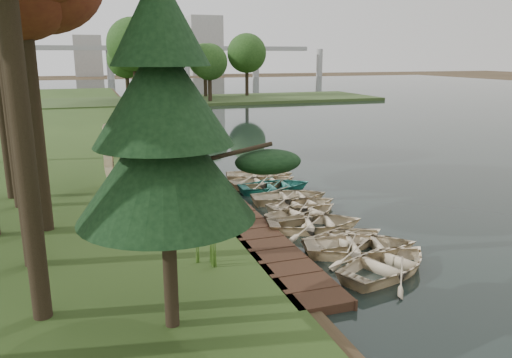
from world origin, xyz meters
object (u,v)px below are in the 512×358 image
object	(u,v)px
rowboat_2	(347,237)
pine_tree	(164,123)
boardwalk	(236,215)
rowboat_0	(388,261)
stored_rowboat	(113,179)
rowboat_1	(361,243)

from	to	relation	value
rowboat_2	pine_tree	bearing A→B (deg)	107.36
rowboat_2	boardwalk	bearing A→B (deg)	21.44
boardwalk	rowboat_2	xyz separation A→B (m)	(2.65, -4.07, 0.22)
boardwalk	pine_tree	size ratio (longest dim) A/B	2.09
rowboat_0	stored_rowboat	bearing A→B (deg)	8.41
boardwalk	rowboat_2	distance (m)	4.86
rowboat_0	rowboat_1	world-z (taller)	rowboat_1
rowboat_2	stored_rowboat	world-z (taller)	stored_rowboat
rowboat_0	pine_tree	world-z (taller)	pine_tree
rowboat_0	rowboat_2	xyz separation A→B (m)	(-0.10, 2.28, -0.04)
rowboat_1	boardwalk	bearing A→B (deg)	44.07
boardwalk	pine_tree	distance (m)	9.76
boardwalk	rowboat_1	world-z (taller)	rowboat_1
rowboat_0	rowboat_2	distance (m)	2.28
rowboat_1	rowboat_2	size ratio (longest dim) A/B	1.18
rowboat_2	stored_rowboat	xyz separation A→B (m)	(-6.99, 9.75, 0.24)
boardwalk	rowboat_1	xyz separation A→B (m)	(2.72, -4.86, 0.28)
boardwalk	rowboat_1	distance (m)	5.58
rowboat_0	rowboat_1	bearing A→B (deg)	-20.74
boardwalk	rowboat_0	bearing A→B (deg)	-66.57
rowboat_1	stored_rowboat	xyz separation A→B (m)	(-7.05, 10.54, 0.18)
boardwalk	stored_rowboat	size ratio (longest dim) A/B	5.37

